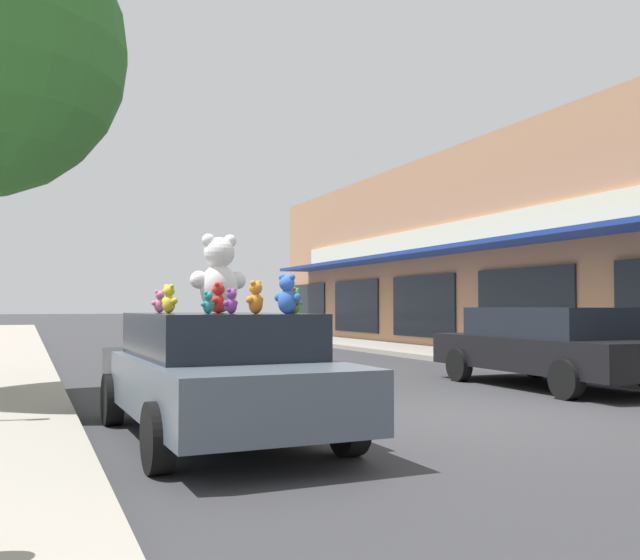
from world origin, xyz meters
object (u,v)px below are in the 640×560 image
Objects in this scene: teddy_bear_orange at (256,298)px; teddy_bear_yellow at (169,299)px; teddy_bear_purple at (231,301)px; teddy_bear_pink at (160,302)px; teddy_bear_red at (218,298)px; teddy_bear_brown at (291,301)px; parked_car_far_center at (549,344)px; plush_art_car at (217,371)px; teddy_bear_green at (294,301)px; teddy_bear_teal at (208,303)px; teddy_bear_giant at (219,275)px; teddy_bear_blue at (287,295)px.

teddy_bear_yellow is (-0.63, 1.14, -0.01)m from teddy_bear_orange.
teddy_bear_pink is at bearing -106.56° from teddy_bear_purple.
teddy_bear_pink is 0.80× the size of teddy_bear_red.
teddy_bear_brown is 6.83m from parked_car_far_center.
plush_art_car is 1.16m from teddy_bear_green.
teddy_bear_brown reaches higher than plush_art_car.
teddy_bear_teal is (-0.21, 0.12, -0.01)m from teddy_bear_purple.
teddy_bear_pink is 7.08m from parked_car_far_center.
teddy_bear_pink is 1.02× the size of teddy_bear_green.
teddy_bear_yellow is (-0.44, 0.95, 0.03)m from teddy_bear_purple.
teddy_bear_green reaches higher than parked_car_far_center.
plush_art_car is at bearing -2.52° from teddy_bear_brown.
teddy_bear_pink is (-0.42, 1.09, 0.74)m from plush_art_car.
teddy_bear_giant is 0.19× the size of parked_car_far_center.
parked_car_far_center is at bearing 179.64° from teddy_bear_pink.
teddy_bear_blue is 1.47× the size of teddy_bear_green.
teddy_bear_teal is at bearing -21.01° from teddy_bear_green.
plush_art_car is at bearing 99.36° from teddy_bear_pink.
teddy_bear_giant is at bearing -17.00° from teddy_bear_brown.
teddy_bear_teal is (-0.19, -0.38, 0.72)m from plush_art_car.
teddy_bear_giant is at bearing -121.78° from teddy_bear_orange.
plush_art_car is 13.71× the size of teddy_bear_yellow.
teddy_bear_green is at bearing 150.67° from teddy_bear_orange.
teddy_bear_orange is at bearing 7.35° from teddy_bear_blue.
teddy_bear_purple is 0.24m from teddy_bear_teal.
teddy_bear_red is at bearing -112.45° from teddy_bear_orange.
teddy_bear_brown is (0.52, -0.30, 0.01)m from teddy_bear_purple.
teddy_bear_green is at bearing 109.43° from teddy_bear_pink.
teddy_bear_purple is at bearing 5.35° from teddy_bear_blue.
teddy_bear_pink is at bearing -53.30° from teddy_bear_giant.
teddy_bear_yellow is at bearing 132.30° from plush_art_car.
teddy_bear_orange is (-0.33, 0.11, 0.03)m from teddy_bear_brown.
teddy_bear_blue is at bearing 101.97° from teddy_bear_pink.
teddy_bear_blue is 0.33m from teddy_bear_orange.
teddy_bear_yellow is (-0.89, 1.36, -0.03)m from teddy_bear_blue.
parked_car_far_center is (5.86, 3.12, -0.71)m from teddy_bear_green.
teddy_bear_purple is 1.05m from teddy_bear_yellow.
teddy_bear_red is 1.27× the size of teddy_bear_green.
teddy_bear_orange is 0.07× the size of parked_car_far_center.
parked_car_far_center is (5.95, 3.28, -0.71)m from teddy_bear_brown.
teddy_bear_brown reaches higher than teddy_bear_teal.
teddy_bear_giant is 3.90× the size of teddy_bear_teal.
teddy_bear_red is at bearing -17.78° from teddy_bear_blue.
teddy_bear_orange reaches higher than teddy_bear_pink.
teddy_bear_purple is 7.16m from parked_car_far_center.
teddy_bear_giant reaches higher than teddy_bear_blue.
teddy_bear_brown is at bearing -151.15° from parked_car_far_center.
plush_art_car is at bearing 8.91° from teddy_bear_red.
teddy_bear_red is 0.99m from teddy_bear_brown.
teddy_bear_brown is 0.84m from teddy_bear_teal.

